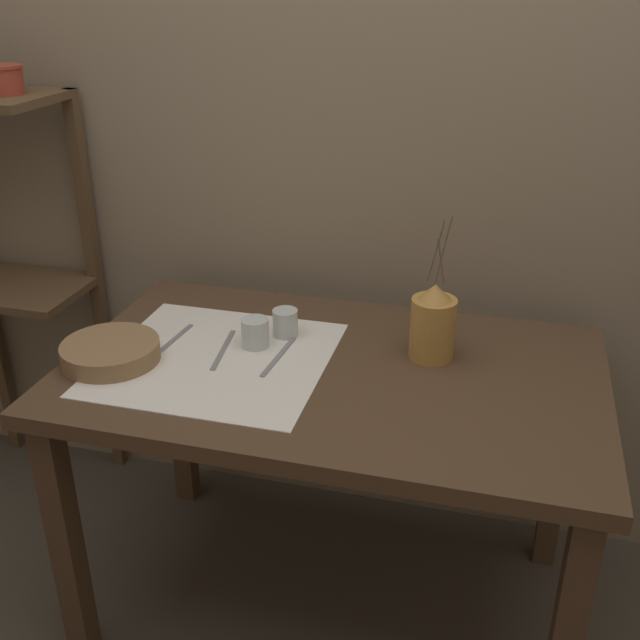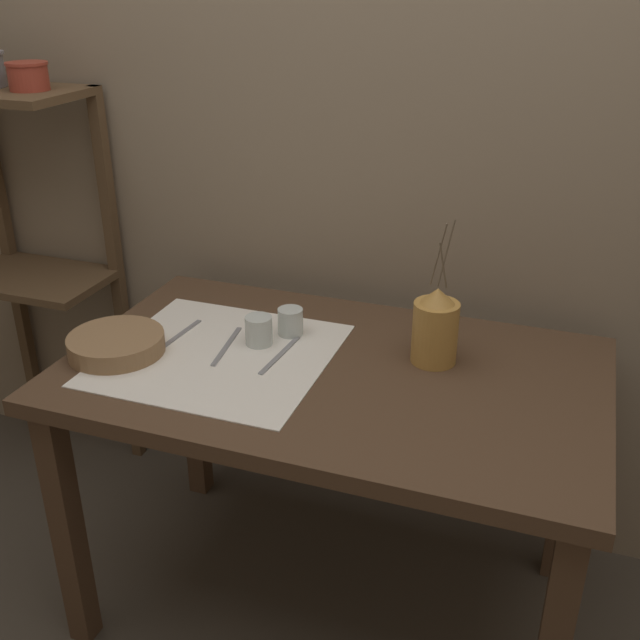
# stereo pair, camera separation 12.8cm
# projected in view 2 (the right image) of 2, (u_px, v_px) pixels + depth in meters

# --- Properties ---
(ground_plane) EXTENTS (12.00, 12.00, 0.00)m
(ground_plane) POSITION_uv_depth(u_px,v_px,m) (330.00, 600.00, 2.11)
(ground_plane) COLOR #473F35
(stone_wall_back) EXTENTS (7.00, 0.06, 2.40)m
(stone_wall_back) POSITION_uv_depth(u_px,v_px,m) (393.00, 136.00, 2.01)
(stone_wall_back) COLOR gray
(stone_wall_back) RESTS_ON ground_plane
(wooden_table) EXTENTS (1.28, 0.77, 0.75)m
(wooden_table) POSITION_uv_depth(u_px,v_px,m) (332.00, 402.00, 1.82)
(wooden_table) COLOR #4C3523
(wooden_table) RESTS_ON ground_plane
(wooden_shelf_unit) EXTENTS (0.46, 0.31, 1.30)m
(wooden_shelf_unit) POSITION_uv_depth(u_px,v_px,m) (35.00, 223.00, 2.35)
(wooden_shelf_unit) COLOR brown
(wooden_shelf_unit) RESTS_ON ground_plane
(linen_cloth) EXTENTS (0.53, 0.52, 0.00)m
(linen_cloth) POSITION_uv_depth(u_px,v_px,m) (219.00, 354.00, 1.84)
(linen_cloth) COLOR white
(linen_cloth) RESTS_ON wooden_table
(pitcher_with_flowers) EXTENTS (0.11, 0.11, 0.36)m
(pitcher_with_flowers) POSITION_uv_depth(u_px,v_px,m) (435.00, 328.00, 1.77)
(pitcher_with_flowers) COLOR #B7843D
(pitcher_with_flowers) RESTS_ON wooden_table
(wooden_bowl) EXTENTS (0.24, 0.24, 0.05)m
(wooden_bowl) POSITION_uv_depth(u_px,v_px,m) (116.00, 344.00, 1.84)
(wooden_bowl) COLOR #8E6B47
(wooden_bowl) RESTS_ON wooden_table
(glass_tumbler_near) EXTENTS (0.07, 0.07, 0.07)m
(glass_tumbler_near) POSITION_uv_depth(u_px,v_px,m) (259.00, 330.00, 1.87)
(glass_tumbler_near) COLOR silver
(glass_tumbler_near) RESTS_ON wooden_table
(glass_tumbler_far) EXTENTS (0.06, 0.06, 0.07)m
(glass_tumbler_far) POSITION_uv_depth(u_px,v_px,m) (290.00, 322.00, 1.92)
(glass_tumbler_far) COLOR silver
(glass_tumbler_far) RESTS_ON wooden_table
(fork_outer) EXTENTS (0.03, 0.21, 0.00)m
(fork_outer) POSITION_uv_depth(u_px,v_px,m) (177.00, 337.00, 1.92)
(fork_outer) COLOR gray
(fork_outer) RESTS_ON wooden_table
(fork_inner) EXTENTS (0.04, 0.21, 0.00)m
(fork_inner) POSITION_uv_depth(u_px,v_px,m) (227.00, 346.00, 1.87)
(fork_inner) COLOR gray
(fork_inner) RESTS_ON wooden_table
(knife_center) EXTENTS (0.03, 0.21, 0.00)m
(knife_center) POSITION_uv_depth(u_px,v_px,m) (280.00, 355.00, 1.83)
(knife_center) COLOR gray
(knife_center) RESTS_ON wooden_table
(metal_pot_small) EXTENTS (0.12, 0.12, 0.08)m
(metal_pot_small) POSITION_uv_depth(u_px,v_px,m) (28.00, 75.00, 2.08)
(metal_pot_small) COLOR #9E3828
(metal_pot_small) RESTS_ON wooden_shelf_unit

